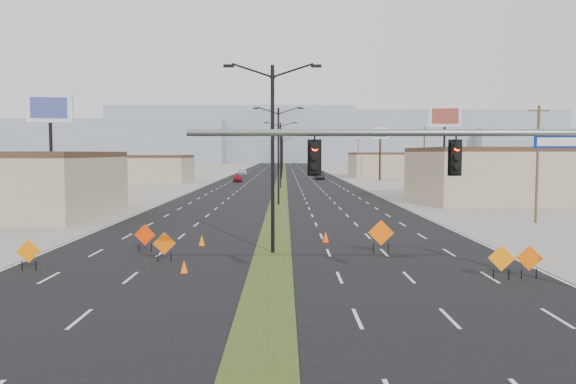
{
  "coord_description": "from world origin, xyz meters",
  "views": [
    {
      "loc": [
        0.64,
        -17.84,
        5.39
      ],
      "look_at": [
        0.83,
        13.52,
        3.2
      ],
      "focal_mm": 35.0,
      "sensor_mm": 36.0,
      "label": 1
    }
  ],
  "objects_px": {
    "car_mid": "(319,175)",
    "streetlight_2": "(280,153)",
    "streetlight_4": "(282,153)",
    "car_far": "(243,172)",
    "signal_mast": "(508,170)",
    "construction_sign_3": "(381,234)",
    "cone_0": "(184,267)",
    "pole_sign_east_near": "(445,123)",
    "construction_sign_4": "(501,260)",
    "pole_sign_west": "(50,118)",
    "streetlight_3": "(282,153)",
    "streetlight_6": "(283,153)",
    "construction_sign_5": "(529,259)",
    "pole_sign_east_far": "(380,137)",
    "construction_sign_2": "(164,245)",
    "cone_3": "(202,240)",
    "construction_sign_0": "(29,252)",
    "streetlight_1": "(278,153)",
    "streetlight_5": "(283,153)",
    "cone_2": "(376,232)",
    "construction_sign_1": "(145,236)",
    "cone_1": "(326,237)",
    "car_left": "(238,178)"
  },
  "relations": [
    {
      "from": "cone_2",
      "to": "pole_sign_east_far",
      "type": "height_order",
      "value": "pole_sign_east_far"
    },
    {
      "from": "car_left",
      "to": "streetlight_1",
      "type": "bearing_deg",
      "value": -82.17
    },
    {
      "from": "streetlight_1",
      "to": "car_mid",
      "type": "height_order",
      "value": "streetlight_1"
    },
    {
      "from": "construction_sign_3",
      "to": "pole_sign_west",
      "type": "relative_size",
      "value": 0.19
    },
    {
      "from": "construction_sign_1",
      "to": "construction_sign_2",
      "type": "xyz_separation_m",
      "value": [
        1.63,
        -2.73,
        -0.03
      ]
    },
    {
      "from": "streetlight_4",
      "to": "car_far",
      "type": "height_order",
      "value": "streetlight_4"
    },
    {
      "from": "car_mid",
      "to": "streetlight_2",
      "type": "bearing_deg",
      "value": -108.64
    },
    {
      "from": "construction_sign_5",
      "to": "car_far",
      "type": "bearing_deg",
      "value": 111.96
    },
    {
      "from": "construction_sign_3",
      "to": "cone_3",
      "type": "height_order",
      "value": "construction_sign_3"
    },
    {
      "from": "cone_0",
      "to": "pole_sign_west",
      "type": "xyz_separation_m",
      "value": [
        -12.22,
        15.47,
        7.58
      ]
    },
    {
      "from": "car_far",
      "to": "cone_2",
      "type": "xyz_separation_m",
      "value": [
        16.28,
        -101.58,
        -0.44
      ]
    },
    {
      "from": "streetlight_3",
      "to": "construction_sign_3",
      "type": "distance_m",
      "value": 84.52
    },
    {
      "from": "signal_mast",
      "to": "streetlight_5",
      "type": "distance_m",
      "value": 150.25
    },
    {
      "from": "streetlight_6",
      "to": "construction_sign_2",
      "type": "bearing_deg",
      "value": -91.78
    },
    {
      "from": "construction_sign_1",
      "to": "cone_1",
      "type": "bearing_deg",
      "value": 21.47
    },
    {
      "from": "signal_mast",
      "to": "construction_sign_3",
      "type": "distance_m",
      "value": 10.83
    },
    {
      "from": "pole_sign_east_far",
      "to": "construction_sign_2",
      "type": "bearing_deg",
      "value": -122.9
    },
    {
      "from": "construction_sign_2",
      "to": "pole_sign_east_near",
      "type": "bearing_deg",
      "value": 44.46
    },
    {
      "from": "cone_2",
      "to": "cone_0",
      "type": "bearing_deg",
      "value": -133.31
    },
    {
      "from": "streetlight_1",
      "to": "construction_sign_0",
      "type": "xyz_separation_m",
      "value": [
        -11.08,
        -32.39,
        -4.58
      ]
    },
    {
      "from": "streetlight_2",
      "to": "car_far",
      "type": "height_order",
      "value": "streetlight_2"
    },
    {
      "from": "cone_2",
      "to": "car_left",
      "type": "bearing_deg",
      "value": 102.2
    },
    {
      "from": "construction_sign_2",
      "to": "streetlight_3",
      "type": "bearing_deg",
      "value": 77.01
    },
    {
      "from": "pole_sign_west",
      "to": "streetlight_5",
      "type": "bearing_deg",
      "value": 75.3
    },
    {
      "from": "streetlight_1",
      "to": "pole_sign_west",
      "type": "bearing_deg",
      "value": -132.56
    },
    {
      "from": "construction_sign_2",
      "to": "streetlight_4",
      "type": "bearing_deg",
      "value": 77.87
    },
    {
      "from": "car_mid",
      "to": "construction_sign_0",
      "type": "height_order",
      "value": "car_mid"
    },
    {
      "from": "construction_sign_2",
      "to": "construction_sign_0",
      "type": "bearing_deg",
      "value": -170.53
    },
    {
      "from": "streetlight_3",
      "to": "cone_1",
      "type": "distance_m",
      "value": 80.57
    },
    {
      "from": "pole_sign_west",
      "to": "pole_sign_east_near",
      "type": "bearing_deg",
      "value": 20.88
    },
    {
      "from": "streetlight_1",
      "to": "pole_sign_east_far",
      "type": "xyz_separation_m",
      "value": [
        19.04,
        50.74,
        3.05
      ]
    },
    {
      "from": "streetlight_2",
      "to": "streetlight_6",
      "type": "relative_size",
      "value": 1.0
    },
    {
      "from": "car_far",
      "to": "pole_sign_west",
      "type": "xyz_separation_m",
      "value": [
        -6.39,
        -97.2,
        7.15
      ]
    },
    {
      "from": "cone_2",
      "to": "cone_3",
      "type": "distance_m",
      "value": 11.35
    },
    {
      "from": "construction_sign_1",
      "to": "construction_sign_4",
      "type": "relative_size",
      "value": 1.03
    },
    {
      "from": "streetlight_6",
      "to": "construction_sign_0",
      "type": "distance_m",
      "value": 172.81
    },
    {
      "from": "signal_mast",
      "to": "pole_sign_west",
      "type": "height_order",
      "value": "pole_sign_west"
    },
    {
      "from": "streetlight_2",
      "to": "pole_sign_east_far",
      "type": "height_order",
      "value": "pole_sign_east_far"
    },
    {
      "from": "construction_sign_4",
      "to": "pole_sign_west",
      "type": "distance_m",
      "value": 31.72
    },
    {
      "from": "cone_0",
      "to": "cone_3",
      "type": "xyz_separation_m",
      "value": [
        -0.3,
        7.46,
        0.02
      ]
    },
    {
      "from": "car_mid",
      "to": "construction_sign_4",
      "type": "bearing_deg",
      "value": -91.83
    },
    {
      "from": "construction_sign_4",
      "to": "pole_sign_west",
      "type": "xyz_separation_m",
      "value": [
        -25.94,
        16.86,
        7.01
      ]
    },
    {
      "from": "cone_0",
      "to": "pole_sign_east_near",
      "type": "xyz_separation_m",
      "value": [
        21.13,
        33.58,
        8.18
      ]
    },
    {
      "from": "streetlight_1",
      "to": "construction_sign_1",
      "type": "height_order",
      "value": "streetlight_1"
    },
    {
      "from": "cone_3",
      "to": "construction_sign_0",
      "type": "bearing_deg",
      "value": -135.23
    },
    {
      "from": "signal_mast",
      "to": "streetlight_2",
      "type": "relative_size",
      "value": 1.63
    },
    {
      "from": "streetlight_6",
      "to": "construction_sign_5",
      "type": "xyz_separation_m",
      "value": [
        11.08,
        -174.25,
        -4.56
      ]
    },
    {
      "from": "signal_mast",
      "to": "construction_sign_2",
      "type": "height_order",
      "value": "signal_mast"
    },
    {
      "from": "streetlight_3",
      "to": "streetlight_6",
      "type": "relative_size",
      "value": 1.0
    },
    {
      "from": "streetlight_6",
      "to": "construction_sign_0",
      "type": "height_order",
      "value": "streetlight_6"
    }
  ]
}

